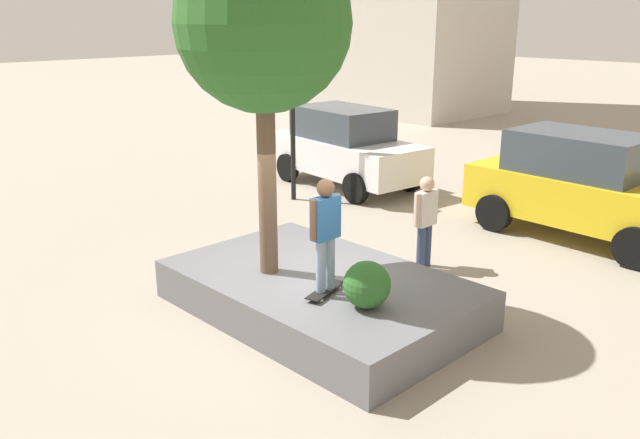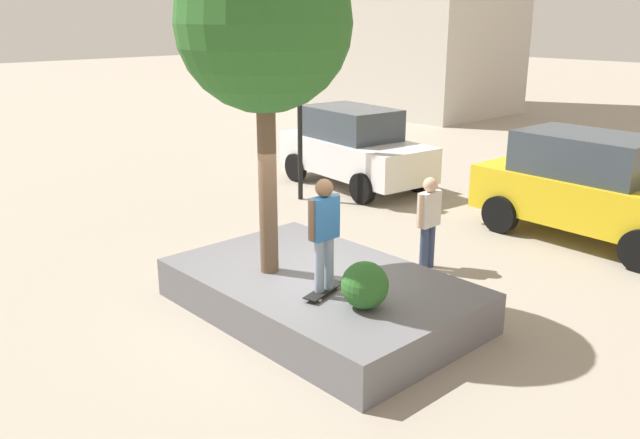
{
  "view_description": "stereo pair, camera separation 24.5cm",
  "coord_description": "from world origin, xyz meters",
  "px_view_note": "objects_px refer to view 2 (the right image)",
  "views": [
    {
      "loc": [
        6.88,
        -6.35,
        4.45
      ],
      "look_at": [
        0.19,
        0.17,
        1.52
      ],
      "focal_mm": 36.89,
      "sensor_mm": 36.0,
      "label": 1
    },
    {
      "loc": [
        7.05,
        -6.17,
        4.45
      ],
      "look_at": [
        0.19,
        0.17,
        1.52
      ],
      "focal_mm": 36.89,
      "sensor_mm": 36.0,
      "label": 2
    }
  ],
  "objects_px": {
    "plaza_tree": "(264,26)",
    "planter_ledge": "(320,294)",
    "traffic_light_median": "(300,69)",
    "pedestrian_crossing": "(429,217)",
    "skateboarder": "(324,227)",
    "police_car": "(354,147)",
    "taxi_cab": "(591,187)",
    "skateboard": "(324,291)"
  },
  "relations": [
    {
      "from": "police_car",
      "to": "traffic_light_median",
      "type": "distance_m",
      "value": 2.89
    },
    {
      "from": "plaza_tree",
      "to": "traffic_light_median",
      "type": "height_order",
      "value": "plaza_tree"
    },
    {
      "from": "skateboarder",
      "to": "police_car",
      "type": "bearing_deg",
      "value": 131.71
    },
    {
      "from": "taxi_cab",
      "to": "police_car",
      "type": "bearing_deg",
      "value": -176.6
    },
    {
      "from": "skateboarder",
      "to": "taxi_cab",
      "type": "xyz_separation_m",
      "value": [
        0.57,
        6.88,
        -0.53
      ]
    },
    {
      "from": "planter_ledge",
      "to": "skateboarder",
      "type": "distance_m",
      "value": 1.5
    },
    {
      "from": "planter_ledge",
      "to": "taxi_cab",
      "type": "height_order",
      "value": "taxi_cab"
    },
    {
      "from": "planter_ledge",
      "to": "plaza_tree",
      "type": "distance_m",
      "value": 4.07
    },
    {
      "from": "plaza_tree",
      "to": "traffic_light_median",
      "type": "xyz_separation_m",
      "value": [
        -4.48,
        4.56,
        -1.1
      ]
    },
    {
      "from": "police_car",
      "to": "pedestrian_crossing",
      "type": "bearing_deg",
      "value": -32.94
    },
    {
      "from": "plaza_tree",
      "to": "pedestrian_crossing",
      "type": "xyz_separation_m",
      "value": [
        0.61,
        3.16,
        -3.31
      ]
    },
    {
      "from": "police_car",
      "to": "skateboarder",
      "type": "bearing_deg",
      "value": -48.29
    },
    {
      "from": "plaza_tree",
      "to": "skateboard",
      "type": "bearing_deg",
      "value": 0.22
    },
    {
      "from": "traffic_light_median",
      "to": "planter_ledge",
      "type": "bearing_deg",
      "value": -38.56
    },
    {
      "from": "planter_ledge",
      "to": "plaza_tree",
      "type": "relative_size",
      "value": 0.94
    },
    {
      "from": "plaza_tree",
      "to": "police_car",
      "type": "distance_m",
      "value": 8.58
    },
    {
      "from": "skateboard",
      "to": "taxi_cab",
      "type": "relative_size",
      "value": 0.17
    },
    {
      "from": "skateboard",
      "to": "skateboarder",
      "type": "relative_size",
      "value": 0.51
    },
    {
      "from": "traffic_light_median",
      "to": "pedestrian_crossing",
      "type": "height_order",
      "value": "traffic_light_median"
    },
    {
      "from": "planter_ledge",
      "to": "pedestrian_crossing",
      "type": "height_order",
      "value": "pedestrian_crossing"
    },
    {
      "from": "plaza_tree",
      "to": "planter_ledge",
      "type": "bearing_deg",
      "value": 32.95
    },
    {
      "from": "plaza_tree",
      "to": "traffic_light_median",
      "type": "bearing_deg",
      "value": 134.53
    },
    {
      "from": "police_car",
      "to": "taxi_cab",
      "type": "distance_m",
      "value": 6.38
    },
    {
      "from": "plaza_tree",
      "to": "pedestrian_crossing",
      "type": "distance_m",
      "value": 4.61
    },
    {
      "from": "taxi_cab",
      "to": "traffic_light_median",
      "type": "bearing_deg",
      "value": -159.66
    },
    {
      "from": "police_car",
      "to": "plaza_tree",
      "type": "bearing_deg",
      "value": -54.99
    },
    {
      "from": "skateboard",
      "to": "pedestrian_crossing",
      "type": "bearing_deg",
      "value": 101.18
    },
    {
      "from": "plaza_tree",
      "to": "skateboarder",
      "type": "relative_size",
      "value": 3.05
    },
    {
      "from": "skateboarder",
      "to": "planter_ledge",
      "type": "bearing_deg",
      "value": 141.95
    },
    {
      "from": "skateboarder",
      "to": "police_car",
      "type": "distance_m",
      "value": 8.73
    },
    {
      "from": "skateboard",
      "to": "police_car",
      "type": "distance_m",
      "value": 8.72
    },
    {
      "from": "skateboarder",
      "to": "traffic_light_median",
      "type": "distance_m",
      "value": 7.47
    },
    {
      "from": "plaza_tree",
      "to": "skateboard",
      "type": "height_order",
      "value": "plaza_tree"
    },
    {
      "from": "planter_ledge",
      "to": "traffic_light_median",
      "type": "bearing_deg",
      "value": 141.44
    },
    {
      "from": "skateboard",
      "to": "pedestrian_crossing",
      "type": "relative_size",
      "value": 0.48
    },
    {
      "from": "police_car",
      "to": "taxi_cab",
      "type": "relative_size",
      "value": 0.99
    },
    {
      "from": "skateboard",
      "to": "traffic_light_median",
      "type": "distance_m",
      "value": 7.73
    },
    {
      "from": "skateboard",
      "to": "pedestrian_crossing",
      "type": "distance_m",
      "value": 3.23
    },
    {
      "from": "skateboard",
      "to": "police_car",
      "type": "xyz_separation_m",
      "value": [
        -5.8,
        6.5,
        0.38
      ]
    },
    {
      "from": "police_car",
      "to": "pedestrian_crossing",
      "type": "relative_size",
      "value": 2.74
    },
    {
      "from": "pedestrian_crossing",
      "to": "traffic_light_median",
      "type": "bearing_deg",
      "value": 164.65
    },
    {
      "from": "plaza_tree",
      "to": "taxi_cab",
      "type": "height_order",
      "value": "plaza_tree"
    }
  ]
}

